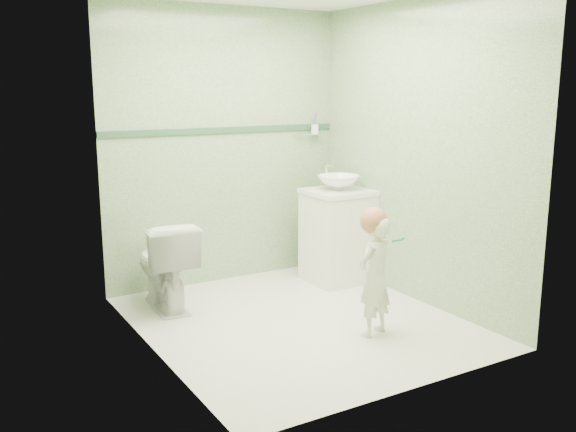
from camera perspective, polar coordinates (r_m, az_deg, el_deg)
ground at (r=4.78m, az=0.93°, el=-9.51°), size 2.50×2.50×0.00m
room_shell at (r=4.49m, az=0.98°, el=4.92°), size 2.50×2.54×2.40m
trim_stripe at (r=5.57m, az=-5.76°, el=7.73°), size 2.20×0.02×0.05m
vanity at (r=5.67m, az=4.49°, el=-1.92°), size 0.52×0.50×0.80m
counter at (r=5.58m, az=4.56°, el=2.18°), size 0.54×0.52×0.04m
basin at (r=5.57m, az=4.58°, el=3.03°), size 0.37×0.37×0.13m
faucet at (r=5.71m, az=3.52°, el=4.07°), size 0.03×0.13×0.18m
cup_holder at (r=5.95m, az=2.37°, el=7.86°), size 0.26×0.07×0.21m
toilet at (r=5.06m, az=-11.06°, el=-4.30°), size 0.44×0.72×0.71m
toddler at (r=4.46m, az=7.80°, el=-5.41°), size 0.36×0.29×0.85m
hair_cap at (r=4.38m, az=7.74°, el=-0.43°), size 0.19×0.19×0.19m
teal_toothbrush at (r=4.38m, az=9.79°, el=-2.11°), size 0.10×0.14×0.08m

